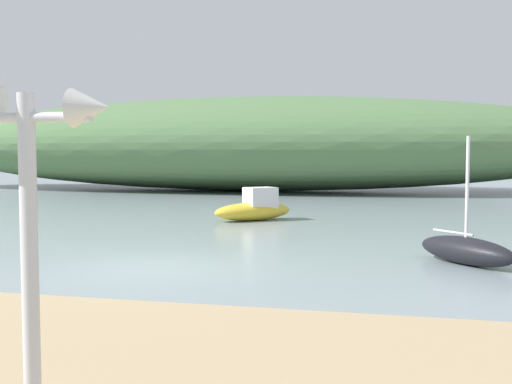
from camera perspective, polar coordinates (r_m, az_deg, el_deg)
The scene contains 4 objects.
ground_plane at distance 13.57m, azimuth -10.07°, elevation -7.19°, with size 120.00×120.00×0.00m, color gray.
distant_hill at distance 42.06m, azimuth -1.04°, elevation 4.59°, with size 49.48×13.45×6.47m, color #517547.
sailboat_inner_mooring at distance 14.65m, azimuth 19.36°, elevation -5.22°, with size 2.36×2.50×2.95m.
motorboat_mid_channel at distance 22.89m, azimuth -0.12°, elevation -1.54°, with size 3.13×2.93×1.26m.
Camera 1 is at (5.19, -12.28, 2.54)m, focal length 41.98 mm.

